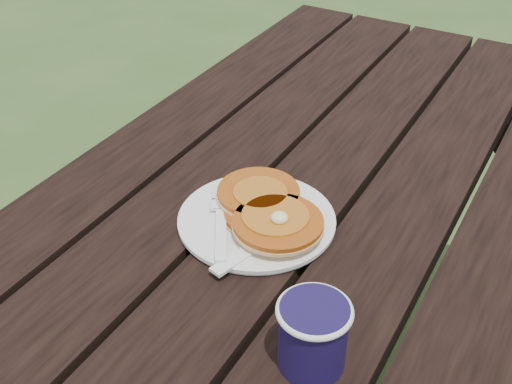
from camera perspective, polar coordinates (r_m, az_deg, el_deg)
The scene contains 5 objects.
plate at distance 0.93m, azimuth 0.06°, elevation -2.57°, with size 0.22×0.22×0.01m, color white.
pancake_stack at distance 0.92m, azimuth 1.10°, elevation -1.64°, with size 0.18×0.17×0.04m.
knife at distance 0.88m, azimuth 0.56°, elevation -4.39°, with size 0.02×0.18×0.01m, color white.
fork at distance 0.89m, azimuth -3.14°, elevation -3.81°, with size 0.03×0.16×0.01m, color white, non-canonical shape.
coffee_cup at distance 0.72m, azimuth 5.09°, elevation -12.27°, with size 0.08×0.08×0.09m.
Camera 1 is at (0.34, -0.60, 1.33)m, focal length 45.00 mm.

